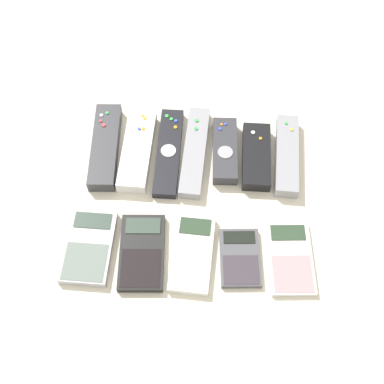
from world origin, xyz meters
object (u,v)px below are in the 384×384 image
object	(u,v)px
remote_5	(256,156)
remote_2	(169,152)
remote_6	(287,155)
calculator_3	(240,258)
remote_1	(137,151)
remote_4	(225,151)
remote_3	(196,152)
calculator_2	(192,253)
remote_0	(105,146)
calculator_4	(290,258)
calculator_0	(89,247)
calculator_1	(142,252)

from	to	relation	value
remote_5	remote_2	bearing A→B (deg)	179.17
remote_5	remote_6	world-z (taller)	same
remote_5	calculator_3	world-z (taller)	remote_5
remote_6	calculator_3	bearing A→B (deg)	-109.54
remote_1	remote_4	world-z (taller)	same
remote_3	remote_4	distance (m)	0.06
remote_3	calculator_2	bearing A→B (deg)	-86.07
calculator_2	remote_0	bearing A→B (deg)	133.45
remote_1	remote_6	bearing A→B (deg)	2.84
remote_3	calculator_4	bearing A→B (deg)	-47.60
calculator_0	calculator_4	distance (m)	0.37
remote_4	calculator_3	world-z (taller)	remote_4
remote_4	remote_6	world-z (taller)	same
remote_0	remote_1	xyz separation A→B (m)	(0.07, -0.01, -0.00)
remote_6	calculator_1	xyz separation A→B (m)	(-0.27, -0.23, -0.01)
remote_2	calculator_3	world-z (taller)	remote_2
remote_2	remote_5	xyz separation A→B (m)	(0.18, -0.00, 0.00)
remote_5	calculator_2	world-z (taller)	remote_5
remote_5	calculator_3	size ratio (longest dim) A/B	1.28
remote_0	calculator_3	distance (m)	0.36
remote_6	calculator_3	xyz separation A→B (m)	(-0.09, -0.23, -0.01)
remote_0	remote_6	world-z (taller)	remote_0
remote_2	remote_5	distance (m)	0.18
calculator_0	calculator_3	world-z (taller)	calculator_0
calculator_1	calculator_4	size ratio (longest dim) A/B	1.03
remote_1	remote_4	distance (m)	0.18
remote_2	calculator_3	xyz separation A→B (m)	(0.15, -0.23, -0.00)
calculator_2	calculator_4	bearing A→B (deg)	3.94
calculator_1	calculator_3	distance (m)	0.18
remote_4	calculator_0	xyz separation A→B (m)	(-0.25, -0.23, -0.01)
remote_3	remote_4	size ratio (longest dim) A/B	1.42
remote_4	calculator_0	bearing A→B (deg)	-139.08
remote_0	calculator_0	bearing A→B (deg)	-92.77
calculator_0	remote_2	bearing A→B (deg)	60.57
calculator_0	calculator_2	bearing A→B (deg)	0.45
calculator_4	remote_6	bearing A→B (deg)	86.08
remote_1	remote_4	xyz separation A→B (m)	(0.18, 0.01, 0.00)
remote_0	calculator_0	distance (m)	0.22
remote_2	calculator_4	world-z (taller)	remote_2
remote_6	calculator_1	distance (m)	0.36
remote_5	calculator_3	bearing A→B (deg)	-97.45
calculator_2	calculator_3	xyz separation A→B (m)	(0.09, -0.00, -0.00)
calculator_0	calculator_4	bearing A→B (deg)	1.21
remote_6	calculator_0	size ratio (longest dim) A/B	1.26
remote_1	calculator_3	size ratio (longest dim) A/B	1.61
remote_3	remote_5	world-z (taller)	remote_5
remote_1	calculator_3	world-z (taller)	remote_1
remote_1	calculator_4	size ratio (longest dim) A/B	1.28
remote_1	remote_6	size ratio (longest dim) A/B	1.01
remote_1	remote_3	world-z (taller)	remote_1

